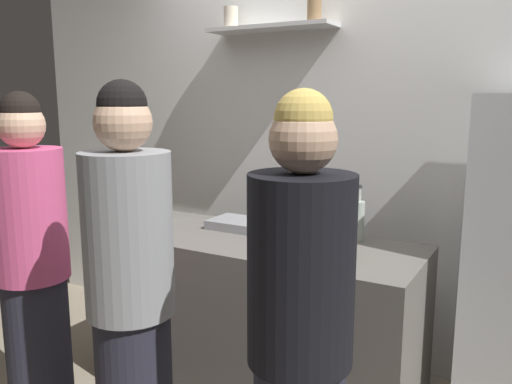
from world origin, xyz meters
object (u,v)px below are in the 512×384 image
at_px(utensil_holder, 322,224).
at_px(wine_bottle_pale_glass, 358,219).
at_px(person_blonde, 300,350).
at_px(wine_bottle_green_glass, 344,233).
at_px(wine_bottle_dark_glass, 297,215).
at_px(water_bottle_plastic, 160,204).
at_px(baking_pan, 241,224).
at_px(person_grey_hoodie, 131,302).
at_px(person_pink_top, 33,270).
at_px(wine_bottle_amber_glass, 153,211).

bearing_deg(utensil_holder, wine_bottle_pale_glass, -5.86).
bearing_deg(person_blonde, wine_bottle_green_glass, -8.81).
distance_m(wine_bottle_dark_glass, wine_bottle_green_glass, 0.36).
height_order(utensil_holder, wine_bottle_dark_glass, wine_bottle_dark_glass).
bearing_deg(wine_bottle_pale_glass, utensil_holder, 174.14).
height_order(wine_bottle_dark_glass, wine_bottle_green_glass, wine_bottle_dark_glass).
bearing_deg(wine_bottle_pale_glass, water_bottle_plastic, -173.23).
height_order(baking_pan, person_grey_hoodie, person_grey_hoodie).
relative_size(baking_pan, person_blonde, 0.21).
height_order(wine_bottle_pale_glass, person_blonde, person_blonde).
distance_m(person_blonde, person_grey_hoodie, 0.71).
bearing_deg(utensil_holder, person_pink_top, -135.03).
distance_m(baking_pan, person_blonde, 1.31).
relative_size(wine_bottle_dark_glass, person_blonde, 0.21).
relative_size(person_grey_hoodie, person_pink_top, 1.02).
xyz_separation_m(wine_bottle_pale_glass, wine_bottle_amber_glass, (-1.05, -0.36, -0.01)).
height_order(wine_bottle_dark_glass, water_bottle_plastic, wine_bottle_dark_glass).
xyz_separation_m(wine_bottle_dark_glass, wine_bottle_green_glass, (0.32, -0.16, -0.02)).
relative_size(utensil_holder, person_grey_hoodie, 0.13).
xyz_separation_m(baking_pan, wine_bottle_amber_glass, (-0.40, -0.27, 0.08)).
xyz_separation_m(wine_bottle_green_glass, person_grey_hoodie, (-0.56, -0.82, -0.16)).
height_order(baking_pan, wine_bottle_amber_glass, wine_bottle_amber_glass).
bearing_deg(wine_bottle_amber_glass, person_blonde, -30.63).
height_order(wine_bottle_dark_glass, person_grey_hoodie, person_grey_hoodie).
xyz_separation_m(wine_bottle_green_glass, wine_bottle_amber_glass, (-1.09, -0.07, -0.00)).
height_order(wine_bottle_green_glass, water_bottle_plastic, wine_bottle_green_glass).
bearing_deg(wine_bottle_green_glass, baking_pan, 163.67).
bearing_deg(person_pink_top, baking_pan, 10.73).
distance_m(wine_bottle_pale_glass, person_blonde, 1.13).
xyz_separation_m(utensil_holder, wine_bottle_pale_glass, (0.20, -0.02, 0.05)).
distance_m(wine_bottle_amber_glass, person_pink_top, 0.70).
xyz_separation_m(wine_bottle_green_glass, wine_bottle_pale_glass, (-0.03, 0.29, 0.00)).
bearing_deg(wine_bottle_dark_glass, wine_bottle_pale_glass, 23.93).
height_order(wine_bottle_amber_glass, person_grey_hoodie, person_grey_hoodie).
height_order(water_bottle_plastic, person_grey_hoodie, person_grey_hoodie).
xyz_separation_m(wine_bottle_dark_glass, wine_bottle_pale_glass, (0.29, 0.13, -0.02)).
height_order(baking_pan, person_pink_top, person_pink_top).
bearing_deg(wine_bottle_amber_glass, person_pink_top, -105.74).
bearing_deg(baking_pan, person_pink_top, -122.41).
bearing_deg(person_grey_hoodie, person_blonde, -145.75).
relative_size(wine_bottle_dark_glass, person_grey_hoodie, 0.21).
bearing_deg(utensil_holder, water_bottle_plastic, -170.64).
xyz_separation_m(person_blonde, person_grey_hoodie, (-0.71, -0.01, 0.02)).
height_order(baking_pan, wine_bottle_dark_glass, wine_bottle_dark_glass).
bearing_deg(utensil_holder, wine_bottle_dark_glass, -118.66).
bearing_deg(wine_bottle_dark_glass, person_grey_hoodie, -103.91).
bearing_deg(wine_bottle_pale_glass, wine_bottle_amber_glass, -161.11).
relative_size(baking_pan, wine_bottle_green_glass, 1.13).
bearing_deg(person_grey_hoodie, wine_bottle_amber_glass, -21.52).
relative_size(wine_bottle_dark_glass, wine_bottle_amber_glass, 1.15).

